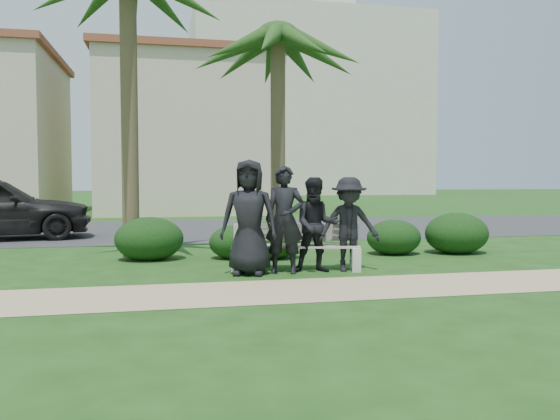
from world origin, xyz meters
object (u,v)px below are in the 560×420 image
Objects in this scene: man_b at (285,220)px; palm_right at (278,38)px; man_a at (249,217)px; park_bench at (295,250)px; man_d at (349,224)px; man_c at (316,225)px.

man_b is 4.89m from palm_right.
palm_right is (1.12, 3.15, 3.67)m from man_a.
man_a is 0.33× the size of palm_right.
palm_right is at bearing 97.61° from park_bench.
man_a reaches higher than park_bench.
man_a reaches higher than man_b.
man_b is at bearing -117.53° from park_bench.
man_d is (0.83, -0.32, 0.44)m from park_bench.
man_a reaches higher than man_c.
man_c is (0.53, -0.01, -0.09)m from man_b.
man_c is at bearing 18.47° from man_b.
park_bench is 0.66m from man_b.
man_d reaches higher than park_bench.
park_bench is at bearing 168.86° from man_d.
palm_right is (0.54, 3.13, 3.72)m from man_b.
palm_right is (-0.55, 3.16, 3.81)m from man_d.
man_b is 1.12× the size of man_d.
palm_right reaches higher than man_a.
man_a is 1.67m from man_d.
man_b is at bearing -171.28° from man_c.
man_a is at bearing -146.16° from park_bench.
man_a is at bearing -109.55° from palm_right.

